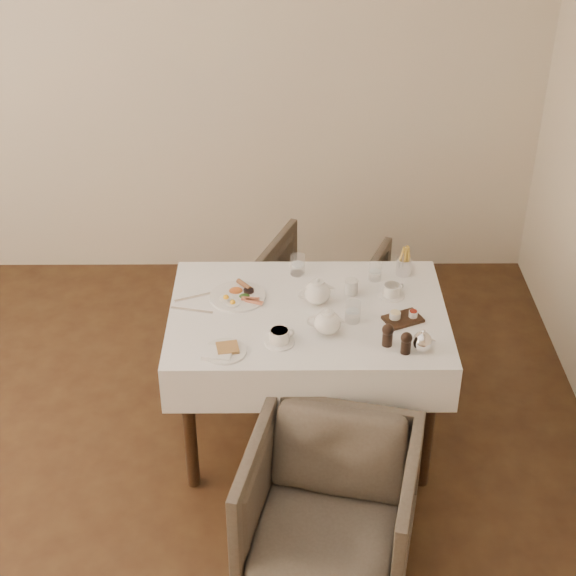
# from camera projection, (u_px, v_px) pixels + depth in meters

# --- Properties ---
(table) EXTENTS (1.28, 0.88, 0.75)m
(table) POSITION_uv_depth(u_px,v_px,m) (308.00, 332.00, 4.12)
(table) COLOR black
(table) RESTS_ON ground
(armchair_near) EXTENTS (0.82, 0.84, 0.64)m
(armchair_near) POSITION_uv_depth(u_px,v_px,m) (330.00, 508.00, 3.63)
(armchair_near) COLOR #4A4036
(armchair_near) RESTS_ON ground
(armchair_far) EXTENTS (0.82, 0.83, 0.59)m
(armchair_far) POSITION_uv_depth(u_px,v_px,m) (321.00, 293.00, 5.03)
(armchair_far) COLOR #4A4036
(armchair_far) RESTS_ON ground
(breakfast_plate) EXTENTS (0.26, 0.26, 0.03)m
(breakfast_plate) POSITION_uv_depth(u_px,v_px,m) (238.00, 296.00, 4.15)
(breakfast_plate) COLOR white
(breakfast_plate) RESTS_ON table
(side_plate) EXTENTS (0.19, 0.19, 0.02)m
(side_plate) POSITION_uv_depth(u_px,v_px,m) (223.00, 351.00, 3.79)
(side_plate) COLOR white
(side_plate) RESTS_ON table
(teapot_centre) EXTENTS (0.20, 0.17, 0.14)m
(teapot_centre) POSITION_uv_depth(u_px,v_px,m) (317.00, 291.00, 4.08)
(teapot_centre) COLOR white
(teapot_centre) RESTS_ON table
(teapot_front) EXTENTS (0.18, 0.15, 0.13)m
(teapot_front) POSITION_uv_depth(u_px,v_px,m) (327.00, 321.00, 3.88)
(teapot_front) COLOR white
(teapot_front) RESTS_ON table
(creamer) EXTENTS (0.08, 0.08, 0.07)m
(creamer) POSITION_uv_depth(u_px,v_px,m) (351.00, 287.00, 4.16)
(creamer) COLOR white
(creamer) RESTS_ON table
(teacup_near) EXTENTS (0.13, 0.13, 0.07)m
(teacup_near) POSITION_uv_depth(u_px,v_px,m) (279.00, 337.00, 3.84)
(teacup_near) COLOR white
(teacup_near) RESTS_ON table
(teacup_far) EXTENTS (0.13, 0.13, 0.06)m
(teacup_far) POSITION_uv_depth(u_px,v_px,m) (392.00, 291.00, 4.15)
(teacup_far) COLOR white
(teacup_far) RESTS_ON table
(glass_left) EXTENTS (0.09, 0.09, 0.10)m
(glass_left) POSITION_uv_depth(u_px,v_px,m) (298.00, 265.00, 4.31)
(glass_left) COLOR silver
(glass_left) RESTS_ON table
(glass_mid) EXTENTS (0.09, 0.09, 0.10)m
(glass_mid) POSITION_uv_depth(u_px,v_px,m) (353.00, 312.00, 3.97)
(glass_mid) COLOR silver
(glass_mid) RESTS_ON table
(glass_right) EXTENTS (0.08, 0.08, 0.09)m
(glass_right) POSITION_uv_depth(u_px,v_px,m) (375.00, 272.00, 4.27)
(glass_right) COLOR silver
(glass_right) RESTS_ON table
(condiment_board) EXTENTS (0.20, 0.17, 0.04)m
(condiment_board) POSITION_uv_depth(u_px,v_px,m) (403.00, 318.00, 3.99)
(condiment_board) COLOR black
(condiment_board) RESTS_ON table
(pepper_mill_left) EXTENTS (0.05, 0.05, 0.11)m
(pepper_mill_left) POSITION_uv_depth(u_px,v_px,m) (388.00, 335.00, 3.81)
(pepper_mill_left) COLOR black
(pepper_mill_left) RESTS_ON table
(pepper_mill_right) EXTENTS (0.06, 0.06, 0.10)m
(pepper_mill_right) POSITION_uv_depth(u_px,v_px,m) (406.00, 343.00, 3.77)
(pepper_mill_right) COLOR black
(pepper_mill_right) RESTS_ON table
(silver_pot) EXTENTS (0.13, 0.12, 0.11)m
(silver_pot) POSITION_uv_depth(u_px,v_px,m) (422.00, 340.00, 3.78)
(silver_pot) COLOR white
(silver_pot) RESTS_ON table
(fries_cup) EXTENTS (0.07, 0.07, 0.16)m
(fries_cup) POSITION_uv_depth(u_px,v_px,m) (404.00, 262.00, 4.30)
(fries_cup) COLOR silver
(fries_cup) RESTS_ON table
(cutlery_fork) EXTENTS (0.20, 0.09, 0.00)m
(cutlery_fork) POSITION_uv_depth(u_px,v_px,m) (196.00, 297.00, 4.16)
(cutlery_fork) COLOR silver
(cutlery_fork) RESTS_ON table
(cutlery_knife) EXTENTS (0.20, 0.06, 0.00)m
(cutlery_knife) POSITION_uv_depth(u_px,v_px,m) (192.00, 310.00, 4.06)
(cutlery_knife) COLOR silver
(cutlery_knife) RESTS_ON table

